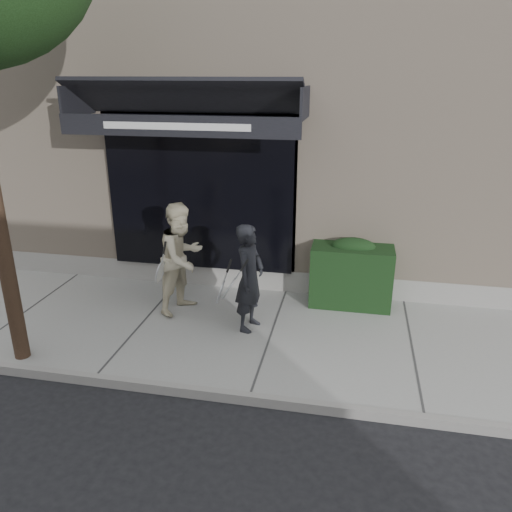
# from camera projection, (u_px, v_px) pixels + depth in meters

# --- Properties ---
(ground) EXTENTS (80.00, 80.00, 0.00)m
(ground) POSITION_uv_depth(u_px,v_px,m) (272.00, 340.00, 7.41)
(ground) COLOR black
(ground) RESTS_ON ground
(sidewalk) EXTENTS (20.00, 3.00, 0.12)m
(sidewalk) POSITION_uv_depth(u_px,v_px,m) (272.00, 336.00, 7.38)
(sidewalk) COLOR gray
(sidewalk) RESTS_ON ground
(curb) EXTENTS (20.00, 0.10, 0.14)m
(curb) POSITION_uv_depth(u_px,v_px,m) (250.00, 399.00, 5.96)
(curb) COLOR gray
(curb) RESTS_ON ground
(building_facade) EXTENTS (14.30, 8.04, 5.64)m
(building_facade) POSITION_uv_depth(u_px,v_px,m) (310.00, 120.00, 11.02)
(building_facade) COLOR beige
(building_facade) RESTS_ON ground
(hedge) EXTENTS (1.30, 0.70, 1.14)m
(hedge) POSITION_uv_depth(u_px,v_px,m) (351.00, 273.00, 8.12)
(hedge) COLOR black
(hedge) RESTS_ON sidewalk
(pedestrian_front) EXTENTS (0.72, 0.84, 1.61)m
(pedestrian_front) POSITION_uv_depth(u_px,v_px,m) (249.00, 278.00, 7.24)
(pedestrian_front) COLOR black
(pedestrian_front) RESTS_ON sidewalk
(pedestrian_back) EXTENTS (0.96, 1.05, 1.77)m
(pedestrian_back) POSITION_uv_depth(u_px,v_px,m) (182.00, 258.00, 7.79)
(pedestrian_back) COLOR beige
(pedestrian_back) RESTS_ON sidewalk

